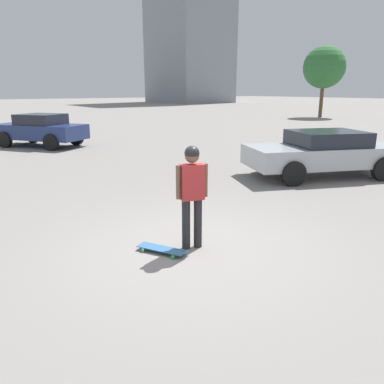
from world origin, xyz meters
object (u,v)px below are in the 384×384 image
at_px(person, 192,188).
at_px(car_parked_near, 323,152).
at_px(skateboard, 161,249).
at_px(car_parked_far, 41,129).

distance_m(person, car_parked_near, 6.67).
distance_m(person, skateboard, 1.11).
bearing_deg(car_parked_far, skateboard, 138.64).
bearing_deg(car_parked_far, person, 140.91).
bearing_deg(person, car_parked_far, 102.90).
xyz_separation_m(skateboard, car_parked_near, (-1.95, 6.86, 0.67)).
bearing_deg(car_parked_near, person, 41.09).
bearing_deg(person, car_parked_near, 35.40).
distance_m(car_parked_near, car_parked_far, 12.54).
bearing_deg(skateboard, car_parked_near, -101.97).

